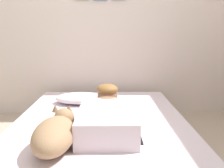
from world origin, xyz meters
name	(u,v)px	position (x,y,z in m)	size (l,w,h in m)	color
ground_plane	(96,167)	(0.00, 0.00, 0.00)	(12.01, 12.01, 0.00)	tan
back_wall	(100,18)	(0.00, 1.43, 1.25)	(4.00, 0.12, 2.50)	silver
bed	(101,137)	(0.04, 0.22, 0.16)	(1.51, 2.10, 0.32)	gray
pillow	(80,98)	(-0.20, 0.74, 0.38)	(0.52, 0.32, 0.11)	silver
person_lying	(107,113)	(0.09, 0.08, 0.43)	(0.43, 0.92, 0.27)	silver
dog	(56,133)	(-0.24, -0.30, 0.42)	(0.26, 0.58, 0.21)	#9E7A56
coffee_cup	(111,99)	(0.13, 0.75, 0.36)	(0.12, 0.09, 0.07)	white
cell_phone	(137,140)	(0.30, -0.20, 0.33)	(0.07, 0.14, 0.01)	black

